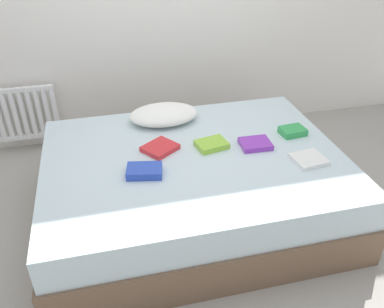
{
  "coord_description": "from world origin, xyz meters",
  "views": [
    {
      "loc": [
        -0.54,
        -2.16,
        1.92
      ],
      "look_at": [
        0.0,
        0.05,
        0.48
      ],
      "focal_mm": 37.38,
      "sensor_mm": 36.0,
      "label": 1
    }
  ],
  "objects_px": {
    "radiator": "(23,114)",
    "textbook_blue": "(144,171)",
    "bed": "(194,186)",
    "textbook_green": "(293,131)",
    "textbook_lime": "(212,144)",
    "textbook_red": "(160,148)",
    "textbook_white": "(309,159)",
    "pillow": "(164,114)",
    "textbook_purple": "(255,144)"
  },
  "relations": [
    {
      "from": "pillow",
      "to": "bed",
      "type": "bearing_deg",
      "value": -78.72
    },
    {
      "from": "bed",
      "to": "textbook_green",
      "type": "height_order",
      "value": "textbook_green"
    },
    {
      "from": "radiator",
      "to": "textbook_green",
      "type": "distance_m",
      "value": 2.27
    },
    {
      "from": "textbook_blue",
      "to": "textbook_green",
      "type": "xyz_separation_m",
      "value": [
        1.11,
        0.25,
        -0.0
      ]
    },
    {
      "from": "textbook_purple",
      "to": "textbook_blue",
      "type": "bearing_deg",
      "value": -166.9
    },
    {
      "from": "bed",
      "to": "pillow",
      "type": "height_order",
      "value": "pillow"
    },
    {
      "from": "textbook_blue",
      "to": "textbook_white",
      "type": "height_order",
      "value": "textbook_blue"
    },
    {
      "from": "bed",
      "to": "textbook_red",
      "type": "height_order",
      "value": "textbook_red"
    },
    {
      "from": "textbook_red",
      "to": "textbook_purple",
      "type": "bearing_deg",
      "value": -44.68
    },
    {
      "from": "bed",
      "to": "pillow",
      "type": "relative_size",
      "value": 3.88
    },
    {
      "from": "radiator",
      "to": "textbook_green",
      "type": "height_order",
      "value": "radiator"
    },
    {
      "from": "textbook_red",
      "to": "textbook_green",
      "type": "height_order",
      "value": "textbook_green"
    },
    {
      "from": "radiator",
      "to": "textbook_blue",
      "type": "distance_m",
      "value": 1.61
    },
    {
      "from": "pillow",
      "to": "textbook_green",
      "type": "relative_size",
      "value": 2.97
    },
    {
      "from": "textbook_red",
      "to": "bed",
      "type": "bearing_deg",
      "value": -65.69
    },
    {
      "from": "bed",
      "to": "textbook_green",
      "type": "xyz_separation_m",
      "value": [
        0.76,
        0.11,
        0.28
      ]
    },
    {
      "from": "textbook_purple",
      "to": "pillow",
      "type": "bearing_deg",
      "value": 138.88
    },
    {
      "from": "textbook_white",
      "to": "textbook_blue",
      "type": "bearing_deg",
      "value": 167.49
    },
    {
      "from": "bed",
      "to": "textbook_white",
      "type": "xyz_separation_m",
      "value": [
        0.7,
        -0.24,
        0.27
      ]
    },
    {
      "from": "textbook_lime",
      "to": "textbook_red",
      "type": "xyz_separation_m",
      "value": [
        -0.35,
        0.04,
        -0.0
      ]
    },
    {
      "from": "textbook_red",
      "to": "pillow",
      "type": "bearing_deg",
      "value": 40.61
    },
    {
      "from": "textbook_green",
      "to": "textbook_red",
      "type": "bearing_deg",
      "value": 173.93
    },
    {
      "from": "textbook_green",
      "to": "textbook_white",
      "type": "bearing_deg",
      "value": -104.34
    },
    {
      "from": "radiator",
      "to": "textbook_lime",
      "type": "relative_size",
      "value": 2.81
    },
    {
      "from": "textbook_red",
      "to": "textbook_lime",
      "type": "bearing_deg",
      "value": -42.53
    },
    {
      "from": "textbook_blue",
      "to": "textbook_red",
      "type": "relative_size",
      "value": 1.03
    },
    {
      "from": "radiator",
      "to": "textbook_red",
      "type": "height_order",
      "value": "radiator"
    },
    {
      "from": "textbook_blue",
      "to": "pillow",
      "type": "bearing_deg",
      "value": 81.27
    },
    {
      "from": "pillow",
      "to": "textbook_blue",
      "type": "bearing_deg",
      "value": -110.05
    },
    {
      "from": "textbook_white",
      "to": "textbook_purple",
      "type": "relative_size",
      "value": 0.99
    },
    {
      "from": "textbook_blue",
      "to": "textbook_green",
      "type": "relative_size",
      "value": 1.24
    },
    {
      "from": "textbook_red",
      "to": "textbook_white",
      "type": "bearing_deg",
      "value": -57.16
    },
    {
      "from": "radiator",
      "to": "pillow",
      "type": "relative_size",
      "value": 1.11
    },
    {
      "from": "textbook_purple",
      "to": "textbook_green",
      "type": "distance_m",
      "value": 0.33
    },
    {
      "from": "textbook_red",
      "to": "textbook_blue",
      "type": "bearing_deg",
      "value": -154.05
    },
    {
      "from": "textbook_green",
      "to": "textbook_purple",
      "type": "bearing_deg",
      "value": -169.09
    },
    {
      "from": "textbook_white",
      "to": "textbook_green",
      "type": "xyz_separation_m",
      "value": [
        0.06,
        0.35,
        0.01
      ]
    },
    {
      "from": "bed",
      "to": "textbook_green",
      "type": "relative_size",
      "value": 11.51
    },
    {
      "from": "textbook_white",
      "to": "textbook_red",
      "type": "bearing_deg",
      "value": 151.43
    },
    {
      "from": "textbook_purple",
      "to": "textbook_red",
      "type": "distance_m",
      "value": 0.65
    },
    {
      "from": "pillow",
      "to": "textbook_red",
      "type": "xyz_separation_m",
      "value": [
        -0.1,
        -0.4,
        -0.04
      ]
    },
    {
      "from": "textbook_blue",
      "to": "textbook_white",
      "type": "distance_m",
      "value": 1.06
    },
    {
      "from": "radiator",
      "to": "textbook_lime",
      "type": "bearing_deg",
      "value": -39.47
    },
    {
      "from": "bed",
      "to": "pillow",
      "type": "xyz_separation_m",
      "value": [
        -0.1,
        0.52,
        0.31
      ]
    },
    {
      "from": "bed",
      "to": "radiator",
      "type": "xyz_separation_m",
      "value": [
        -1.22,
        1.2,
        0.12
      ]
    },
    {
      "from": "bed",
      "to": "textbook_red",
      "type": "bearing_deg",
      "value": 149.72
    },
    {
      "from": "textbook_green",
      "to": "textbook_lime",
      "type": "bearing_deg",
      "value": 177.63
    },
    {
      "from": "textbook_blue",
      "to": "textbook_white",
      "type": "relative_size",
      "value": 1.07
    },
    {
      "from": "textbook_lime",
      "to": "textbook_green",
      "type": "xyz_separation_m",
      "value": [
        0.62,
        0.03,
        0.0
      ]
    },
    {
      "from": "pillow",
      "to": "textbook_green",
      "type": "distance_m",
      "value": 0.96
    }
  ]
}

